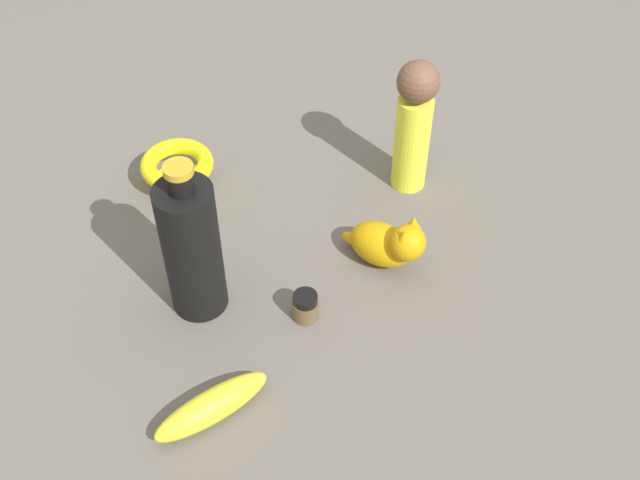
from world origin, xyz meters
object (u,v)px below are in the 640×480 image
(person_figure_adult, at_px, (414,123))
(bottle_tall, at_px, (192,248))
(nail_polish_jar, at_px, (305,306))
(bowl, at_px, (178,168))
(banana, at_px, (212,406))
(cat_figurine, at_px, (388,243))

(person_figure_adult, distance_m, bottle_tall, 0.41)
(nail_polish_jar, xyz_separation_m, bottle_tall, (0.01, 0.15, 0.09))
(person_figure_adult, xyz_separation_m, bowl, (-0.05, 0.38, -0.09))
(banana, xyz_separation_m, bowl, (0.42, 0.14, 0.02))
(nail_polish_jar, bearing_deg, cat_figurine, -43.23)
(person_figure_adult, relative_size, cat_figurine, 1.81)
(cat_figurine, distance_m, bowl, 0.38)
(bottle_tall, height_order, bowl, bottle_tall)
(cat_figurine, xyz_separation_m, bowl, (0.13, 0.35, -0.00))
(bowl, bearing_deg, person_figure_adult, -82.43)
(bottle_tall, distance_m, bowl, 0.27)
(banana, distance_m, nail_polish_jar, 0.20)
(cat_figurine, bearing_deg, nail_polish_jar, 136.77)
(nail_polish_jar, xyz_separation_m, bowl, (0.25, 0.24, 0.02))
(person_figure_adult, xyz_separation_m, cat_figurine, (-0.18, 0.02, -0.08))
(banana, distance_m, bottle_tall, 0.21)
(person_figure_adult, relative_size, bottle_tall, 0.90)
(cat_figurine, height_order, bowl, cat_figurine)
(cat_figurine, distance_m, bottle_tall, 0.29)
(banana, relative_size, bowl, 1.36)
(person_figure_adult, bearing_deg, bottle_tall, 135.11)
(bowl, bearing_deg, bottle_tall, -159.91)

